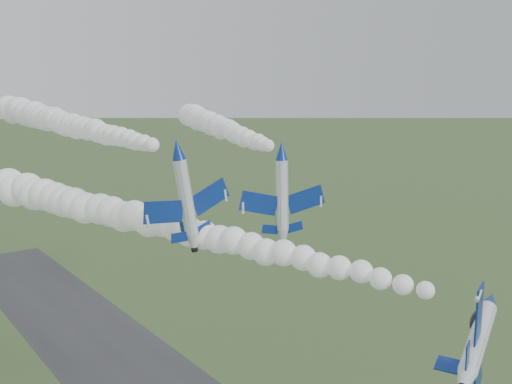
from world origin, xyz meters
TOP-DOWN VIEW (x-y plane):
  - jet_lead at (5.38, -10.60)m, footprint 6.67×12.99m
  - smoke_trail_jet_lead at (-8.53, 26.07)m, footprint 31.56×68.33m
  - jet_pair_left at (-10.35, 19.61)m, footprint 11.30×13.78m
  - smoke_trail_jet_pair_left at (-10.74, 56.69)m, footprint 5.84×67.17m
  - jet_pair_right at (4.50, 18.96)m, footprint 11.67×13.43m
  - smoke_trail_jet_pair_right at (17.07, 53.02)m, footprint 27.89×63.23m

SIDE VIEW (x-z plane):
  - jet_lead at x=5.38m, z-range 30.18..40.89m
  - smoke_trail_jet_lead at x=-8.53m, z-range 34.93..40.07m
  - jet_pair_right at x=4.50m, z-range 45.20..48.63m
  - smoke_trail_jet_pair_right at x=17.07m, z-range 44.95..50.24m
  - jet_pair_left at x=-10.35m, z-range 46.19..49.90m
  - smoke_trail_jet_pair_left at x=-10.74m, z-range 46.61..51.83m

